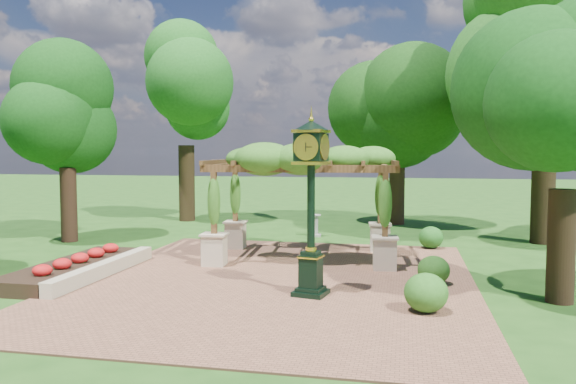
# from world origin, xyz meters

# --- Properties ---
(ground) EXTENTS (120.00, 120.00, 0.00)m
(ground) POSITION_xyz_m (0.00, 0.00, 0.00)
(ground) COLOR #1E4714
(ground) RESTS_ON ground
(brick_plaza) EXTENTS (10.00, 12.00, 0.04)m
(brick_plaza) POSITION_xyz_m (0.00, 1.00, 0.02)
(brick_plaza) COLOR brown
(brick_plaza) RESTS_ON ground
(border_wall) EXTENTS (0.35, 5.00, 0.40)m
(border_wall) POSITION_xyz_m (-4.60, 0.50, 0.20)
(border_wall) COLOR #C6B793
(border_wall) RESTS_ON ground
(flower_bed) EXTENTS (1.50, 5.00, 0.36)m
(flower_bed) POSITION_xyz_m (-5.50, 0.50, 0.18)
(flower_bed) COLOR red
(flower_bed) RESTS_ON ground
(pedestal_clock) EXTENTS (0.95, 0.95, 4.08)m
(pedestal_clock) POSITION_xyz_m (1.14, -0.39, 2.45)
(pedestal_clock) COLOR black
(pedestal_clock) RESTS_ON brick_plaza
(pergola) EXTENTS (5.96, 4.05, 3.57)m
(pergola) POSITION_xyz_m (0.13, 4.09, 2.93)
(pergola) COLOR beige
(pergola) RESTS_ON brick_plaza
(sundial) EXTENTS (0.54, 0.54, 0.86)m
(sundial) POSITION_xyz_m (-0.23, 8.77, 0.38)
(sundial) COLOR gray
(sundial) RESTS_ON ground
(shrub_front) EXTENTS (1.06, 1.06, 0.81)m
(shrub_front) POSITION_xyz_m (3.69, -1.26, 0.44)
(shrub_front) COLOR #285F1B
(shrub_front) RESTS_ON brick_plaza
(shrub_mid) EXTENTS (0.92, 0.92, 0.71)m
(shrub_mid) POSITION_xyz_m (3.96, 1.28, 0.40)
(shrub_mid) COLOR #214D15
(shrub_mid) RESTS_ON brick_plaza
(shrub_back) EXTENTS (0.84, 0.84, 0.75)m
(shrub_back) POSITION_xyz_m (4.13, 6.66, 0.41)
(shrub_back) COLOR #1D5619
(shrub_back) RESTS_ON brick_plaza
(tree_west_near) EXTENTS (3.85, 3.85, 7.08)m
(tree_west_near) POSITION_xyz_m (-8.99, 5.67, 4.86)
(tree_west_near) COLOR #351F15
(tree_west_near) RESTS_ON ground
(tree_west_far) EXTENTS (3.99, 3.99, 9.40)m
(tree_west_far) POSITION_xyz_m (-7.09, 12.49, 6.42)
(tree_west_far) COLOR #2F2112
(tree_west_far) RESTS_ON ground
(tree_north) EXTENTS (4.40, 4.40, 7.80)m
(tree_north) POSITION_xyz_m (2.86, 13.28, 5.35)
(tree_north) COLOR #382416
(tree_north) RESTS_ON ground
(tree_east_far) EXTENTS (5.83, 5.83, 11.03)m
(tree_east_far) POSITION_xyz_m (8.15, 8.84, 7.58)
(tree_east_far) COLOR black
(tree_east_far) RESTS_ON ground
(tree_east_near) EXTENTS (3.53, 3.53, 6.49)m
(tree_east_near) POSITION_xyz_m (6.62, 0.25, 4.45)
(tree_east_near) COLOR black
(tree_east_near) RESTS_ON ground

